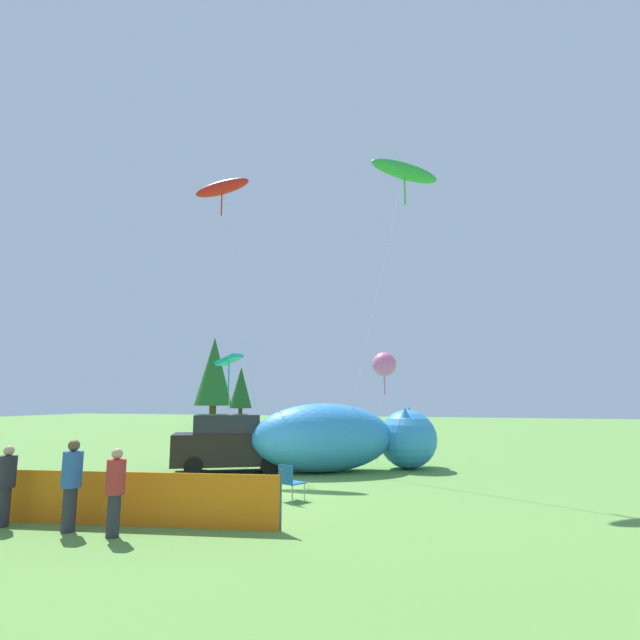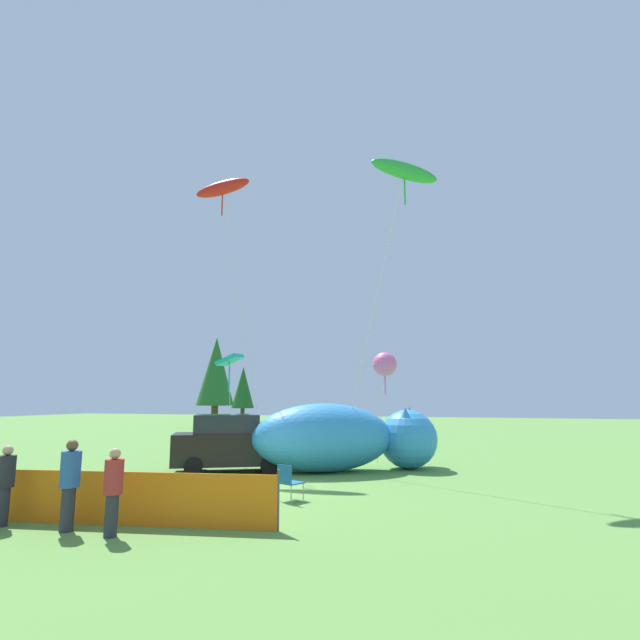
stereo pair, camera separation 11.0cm
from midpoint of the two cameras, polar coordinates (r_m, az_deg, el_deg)
ground_plane at (r=14.93m, az=-8.31°, el=-18.82°), size 120.00×120.00×0.00m
parked_car at (r=18.67m, az=-9.96°, el=-13.73°), size 4.42×3.36×2.01m
folding_chair at (r=13.40m, az=-3.40°, el=-17.76°), size 0.69×0.69×0.91m
inflatable_cat at (r=18.51m, az=2.87°, el=-13.51°), size 6.66×5.29×2.41m
safety_fence at (r=11.81m, az=-22.57°, el=-18.27°), size 7.07×1.25×1.17m
spectator_in_white_shirt at (r=10.78m, az=-22.29°, el=-17.33°), size 0.36×0.36×1.63m
spectator_in_green_shirt at (r=12.61m, az=-32.11°, el=-15.38°), size 0.35×0.35×1.61m
spectator_in_grey_shirt at (r=11.54m, az=-26.44°, el=-16.12°), size 0.38×0.38×1.76m
kite_green_fish at (r=19.30m, az=9.74°, el=16.34°), size 4.00×1.62×11.46m
kite_red_lizard at (r=23.58m, az=-10.91°, el=14.49°), size 2.95×1.98×12.54m
kite_pink_octopus at (r=21.76m, az=7.56°, el=-5.06°), size 1.04×1.23×4.56m
kite_teal_diamond at (r=20.71m, az=-10.14°, el=-4.67°), size 0.93×1.62×4.41m
horizon_tree_east at (r=59.30m, az=-8.73°, el=-7.65°), size 2.62×2.62×6.26m
horizon_tree_west at (r=47.39m, az=-11.75°, el=-5.80°), size 3.45×3.45×8.23m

